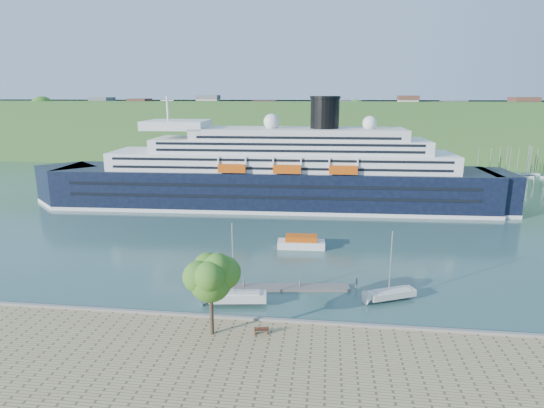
{
  "coord_description": "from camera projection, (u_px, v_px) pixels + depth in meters",
  "views": [
    {
      "loc": [
        5.8,
        -48.64,
        27.18
      ],
      "look_at": [
        -3.99,
        30.0,
        7.77
      ],
      "focal_mm": 30.0,
      "sensor_mm": 36.0,
      "label": 1
    }
  ],
  "objects": [
    {
      "name": "cruise_ship",
      "position": [
        271.0,
        152.0,
        108.81
      ],
      "size": [
        119.11,
        21.94,
        26.61
      ],
      "primitive_type": null,
      "rotation": [
        0.0,
        0.0,
        0.04
      ],
      "color": "black",
      "rests_on": "ground"
    },
    {
      "name": "promenade_tree",
      "position": [
        211.0,
        291.0,
        49.54
      ],
      "size": [
        6.25,
        6.25,
        10.35
      ],
      "primitive_type": null,
      "color": "#386C1C",
      "rests_on": "promenade"
    },
    {
      "name": "far_hillside",
      "position": [
        315.0,
        130.0,
        190.95
      ],
      "size": [
        400.0,
        50.0,
        24.0
      ],
      "primitive_type": "cube",
      "color": "#305923",
      "rests_on": "ground"
    },
    {
      "name": "tender_launch",
      "position": [
        301.0,
        242.0,
        81.62
      ],
      "size": [
        8.66,
        3.28,
        2.36
      ],
      "primitive_type": null,
      "rotation": [
        0.0,
        0.0,
        0.04
      ],
      "color": "#CA490B",
      "rests_on": "ground"
    },
    {
      "name": "sailboat_white_far",
      "position": [
        394.0,
        268.0,
        60.16
      ],
      "size": [
        7.37,
        4.8,
        9.29
      ],
      "primitive_type": null,
      "rotation": [
        0.0,
        0.0,
        0.43
      ],
      "color": "silver",
      "rests_on": "ground"
    },
    {
      "name": "floating_pontoon",
      "position": [
        286.0,
        288.0,
        64.73
      ],
      "size": [
        18.21,
        4.43,
        0.4
      ],
      "primitive_type": null,
      "rotation": [
        0.0,
        0.0,
        0.12
      ],
      "color": "slate",
      "rests_on": "ground"
    },
    {
      "name": "quay_coping",
      "position": [
        274.0,
        320.0,
        53.57
      ],
      "size": [
        220.0,
        0.5,
        0.3
      ],
      "primitive_type": "cube",
      "color": "slate",
      "rests_on": "promenade"
    },
    {
      "name": "sailboat_white_near",
      "position": [
        237.0,
        267.0,
        58.69
      ],
      "size": [
        8.5,
        3.37,
        10.68
      ],
      "primitive_type": null,
      "rotation": [
        0.0,
        0.0,
        0.13
      ],
      "color": "silver",
      "rests_on": "ground"
    },
    {
      "name": "ground",
      "position": [
        274.0,
        328.0,
        54.04
      ],
      "size": [
        400.0,
        400.0,
        0.0
      ],
      "primitive_type": "plane",
      "color": "#284842",
      "rests_on": "ground"
    },
    {
      "name": "park_bench",
      "position": [
        261.0,
        329.0,
        50.62
      ],
      "size": [
        1.78,
        1.01,
        1.07
      ],
      "primitive_type": null,
      "rotation": [
        0.0,
        0.0,
        0.2
      ],
      "color": "#3F1D12",
      "rests_on": "promenade"
    }
  ]
}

